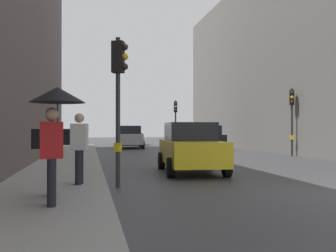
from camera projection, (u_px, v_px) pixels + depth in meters
The scene contains 11 objects.
sidewalk_kerb at pixel (63, 170), 13.63m from camera, with size 2.67×40.00×0.16m, color gray.
traffic_light_mid_street at pixel (292, 109), 21.77m from camera, with size 0.34×0.45×3.79m.
traffic_light_near_right at pixel (119, 84), 10.35m from camera, with size 0.45×0.34×3.97m.
traffic_light_far_median at pixel (176, 115), 31.25m from camera, with size 0.25×0.43×3.80m.
car_yellow_taxi at pixel (191, 148), 13.72m from camera, with size 2.26×4.32×1.76m.
car_blue_van at pixel (131, 136), 36.23m from camera, with size 2.22×4.30×1.76m.
car_dark_suv at pixel (206, 138), 28.02m from camera, with size 2.17×4.28×1.76m.
car_silver_hatchback at pixel (130, 137), 30.85m from camera, with size 2.21×4.30×1.76m.
pedestrian_with_umbrella at pixel (56, 112), 7.03m from camera, with size 1.00×1.00×2.14m.
pedestrian_with_grey_backpack at pixel (49, 147), 7.99m from camera, with size 0.63×0.37×1.77m.
pedestrian_with_black_backpack at pixel (78, 144), 9.72m from camera, with size 0.64×0.40×1.77m.
Camera 1 is at (-5.93, -8.10, 1.55)m, focal length 41.74 mm.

